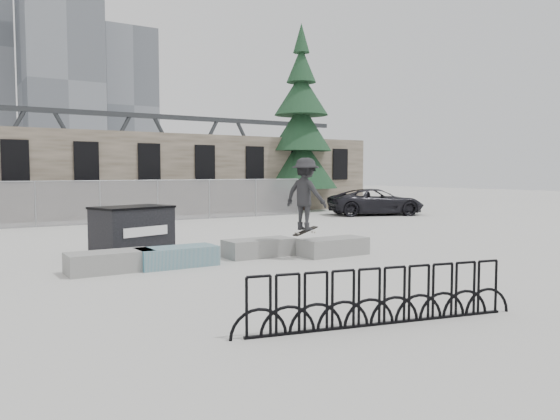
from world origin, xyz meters
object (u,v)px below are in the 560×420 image
at_px(planter_far_left, 110,261).
at_px(skateboarder, 306,194).
at_px(bike_rack, 382,297).
at_px(planter_center_right, 259,247).
at_px(suv, 376,202).
at_px(planter_offset, 333,246).
at_px(dumpster, 133,230).
at_px(planter_center_left, 177,256).
at_px(spruce_tree, 301,132).

bearing_deg(planter_far_left, skateboarder, -9.23).
bearing_deg(bike_rack, planter_center_right, 75.25).
xyz_separation_m(bike_rack, suv, (14.91, 16.57, 0.29)).
height_order(planter_far_left, bike_rack, bike_rack).
bearing_deg(planter_far_left, planter_offset, -6.94).
height_order(planter_far_left, dumpster, dumpster).
relative_size(planter_offset, skateboarder, 0.94).
relative_size(planter_center_left, skateboarder, 0.94).
bearing_deg(planter_center_right, suv, 36.08).
bearing_deg(spruce_tree, planter_center_left, -133.22).
xyz_separation_m(bike_rack, skateboarder, (2.74, 6.02, 1.35)).
height_order(dumpster, bike_rack, dumpster).
bearing_deg(planter_center_left, planter_center_right, 6.74).
bearing_deg(dumpster, planter_far_left, -135.87).
bearing_deg(planter_far_left, planter_center_left, -3.74).
bearing_deg(suv, bike_rack, 158.57).
bearing_deg(suv, planter_offset, 153.78).
bearing_deg(spruce_tree, bike_rack, -121.61).
xyz_separation_m(planter_center_left, suv, (15.65, 9.82, 0.46)).
xyz_separation_m(planter_far_left, planter_center_right, (4.25, 0.20, 0.00)).
bearing_deg(planter_offset, dumpster, 147.43).
bearing_deg(bike_rack, planter_far_left, 109.22).
height_order(dumpster, spruce_tree, spruce_tree).
bearing_deg(planter_center_left, bike_rack, -83.77).
distance_m(planter_offset, bike_rack, 7.18).
relative_size(planter_center_right, dumpster, 0.82).
distance_m(bike_rack, skateboarder, 6.75).
xyz_separation_m(planter_far_left, skateboarder, (5.13, -0.83, 1.52)).
height_order(bike_rack, suv, suv).
distance_m(planter_center_left, spruce_tree, 21.18).
relative_size(planter_far_left, planter_center_right, 1.00).
height_order(planter_center_right, dumpster, dumpster).
bearing_deg(planter_offset, spruce_tree, 58.45).
bearing_deg(planter_center_left, dumpster, 98.40).
distance_m(bike_rack, suv, 22.29).
height_order(planter_far_left, spruce_tree, spruce_tree).
relative_size(planter_offset, suv, 0.38).
relative_size(planter_center_left, spruce_tree, 0.17).
bearing_deg(skateboarder, suv, -68.69).
relative_size(planter_far_left, bike_rack, 0.41).
distance_m(dumpster, suv, 17.62).
bearing_deg(spruce_tree, planter_offset, -121.55).
xyz_separation_m(planter_center_left, skateboarder, (3.48, -0.73, 1.52)).
bearing_deg(planter_center_left, skateboarder, -11.79).
height_order(suv, skateboarder, skateboarder).
bearing_deg(dumpster, planter_offset, -49.90).
distance_m(planter_far_left, planter_offset, 6.21).
bearing_deg(skateboarder, planter_far_left, 61.18).
relative_size(planter_offset, bike_rack, 0.41).
distance_m(suv, skateboarder, 16.14).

